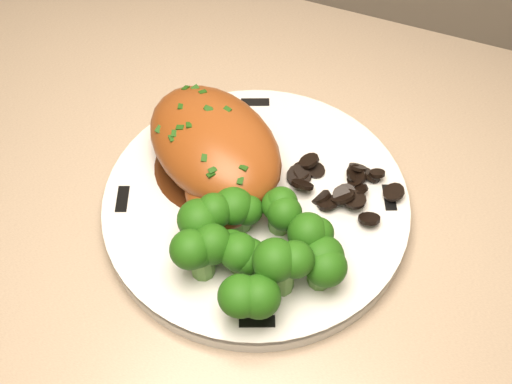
% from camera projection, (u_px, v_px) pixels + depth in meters
% --- Properties ---
extents(plate, '(0.31, 0.31, 0.02)m').
position_uv_depth(plate, '(256.00, 205.00, 0.55)').
color(plate, silver).
rests_on(plate, counter).
extents(rim_accent_0, '(0.02, 0.03, 0.00)m').
position_uv_depth(rim_accent_0, '(389.00, 198.00, 0.54)').
color(rim_accent_0, black).
rests_on(rim_accent_0, plate).
extents(rim_accent_1, '(0.03, 0.02, 0.00)m').
position_uv_depth(rim_accent_1, '(255.00, 103.00, 0.61)').
color(rim_accent_1, black).
rests_on(rim_accent_1, plate).
extents(rim_accent_2, '(0.02, 0.03, 0.00)m').
position_uv_depth(rim_accent_2, '(123.00, 199.00, 0.54)').
color(rim_accent_2, black).
rests_on(rim_accent_2, plate).
extents(rim_accent_3, '(0.03, 0.02, 0.00)m').
position_uv_depth(rim_accent_3, '(257.00, 322.00, 0.48)').
color(rim_accent_3, black).
rests_on(rim_accent_3, plate).
extents(gravy_pool, '(0.11, 0.11, 0.00)m').
position_uv_depth(gravy_pool, '(216.00, 165.00, 0.57)').
color(gravy_pool, '#3B1B0A').
rests_on(gravy_pool, plate).
extents(chicken_breast, '(0.17, 0.16, 0.06)m').
position_uv_depth(chicken_breast, '(215.00, 150.00, 0.54)').
color(chicken_breast, brown).
rests_on(chicken_breast, plate).
extents(mushroom_pile, '(0.08, 0.06, 0.02)m').
position_uv_depth(mushroom_pile, '(343.00, 192.00, 0.54)').
color(mushroom_pile, black).
rests_on(mushroom_pile, plate).
extents(broccoli_florets, '(0.13, 0.11, 0.04)m').
position_uv_depth(broccoli_florets, '(259.00, 245.00, 0.49)').
color(broccoli_florets, '#548538').
rests_on(broccoli_florets, plate).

